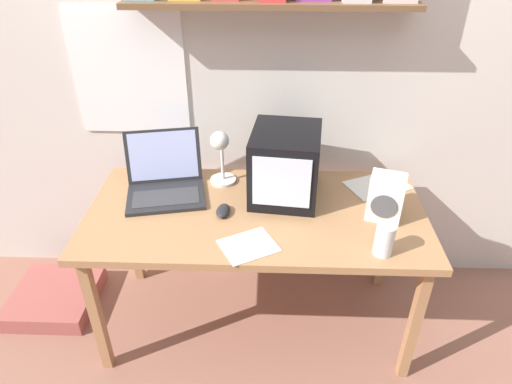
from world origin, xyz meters
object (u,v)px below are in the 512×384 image
at_px(juice_glass, 384,241).
at_px(space_heater, 386,197).
at_px(floor_cushion, 55,297).
at_px(corner_desk, 256,221).
at_px(printed_handout, 377,185).
at_px(desk_lamp, 221,152).
at_px(laptop, 165,178).
at_px(computer_mouse, 223,211).
at_px(open_notebook, 249,246).
at_px(crt_monitor, 285,164).

xyz_separation_m(juice_glass, space_heater, (0.05, 0.25, 0.04)).
xyz_separation_m(space_heater, floor_cushion, (-1.67, 0.10, -0.76)).
height_order(corner_desk, printed_handout, printed_handout).
height_order(desk_lamp, floor_cushion, desk_lamp).
relative_size(laptop, computer_mouse, 3.81).
bearing_deg(computer_mouse, juice_glass, -20.51).
height_order(corner_desk, space_heater, space_heater).
distance_m(laptop, open_notebook, 0.59).
distance_m(printed_handout, open_notebook, 0.78).
xyz_separation_m(juice_glass, printed_handout, (0.08, 0.51, -0.06)).
bearing_deg(floor_cushion, desk_lamp, 8.58).
relative_size(open_notebook, floor_cushion, 0.62).
height_order(crt_monitor, open_notebook, crt_monitor).
height_order(corner_desk, juice_glass, juice_glass).
bearing_deg(printed_handout, crt_monitor, -168.36).
height_order(crt_monitor, juice_glass, crt_monitor).
bearing_deg(floor_cushion, juice_glass, -12.05).
xyz_separation_m(computer_mouse, floor_cushion, (-0.96, 0.10, -0.68)).
height_order(desk_lamp, printed_handout, desk_lamp).
distance_m(crt_monitor, space_heater, 0.47).
relative_size(desk_lamp, juice_glass, 2.18).
relative_size(juice_glass, open_notebook, 0.50).
xyz_separation_m(crt_monitor, space_heater, (0.43, -0.17, -0.06)).
xyz_separation_m(laptop, space_heater, (1.00, -0.18, 0.04)).
height_order(desk_lamp, open_notebook, desk_lamp).
bearing_deg(space_heater, laptop, -172.94).
distance_m(crt_monitor, floor_cushion, 1.49).
distance_m(juice_glass, space_heater, 0.26).
bearing_deg(space_heater, open_notebook, -141.44).
xyz_separation_m(laptop, open_notebook, (0.42, -0.41, -0.06)).
distance_m(corner_desk, laptop, 0.48).
bearing_deg(computer_mouse, printed_handout, 19.78).
bearing_deg(computer_mouse, corner_desk, 11.12).
relative_size(laptop, printed_handout, 1.21).
bearing_deg(laptop, space_heater, -21.63).
bearing_deg(printed_handout, laptop, -175.55).
xyz_separation_m(space_heater, open_notebook, (-0.58, -0.23, -0.10)).
xyz_separation_m(crt_monitor, laptop, (-0.57, 0.01, -0.10)).
relative_size(desk_lamp, printed_handout, 0.85).
xyz_separation_m(desk_lamp, open_notebook, (0.15, -0.47, -0.18)).
bearing_deg(juice_glass, desk_lamp, 144.60).
bearing_deg(desk_lamp, open_notebook, -68.89).
xyz_separation_m(computer_mouse, printed_handout, (0.74, 0.26, -0.01)).
xyz_separation_m(desk_lamp, space_heater, (0.74, -0.24, -0.08)).
height_order(crt_monitor, space_heater, crt_monitor).
relative_size(desk_lamp, computer_mouse, 2.69).
bearing_deg(juice_glass, computer_mouse, 159.49).
bearing_deg(open_notebook, printed_handout, 38.63).
bearing_deg(space_heater, juice_glass, -84.05).
relative_size(juice_glass, space_heater, 0.66).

